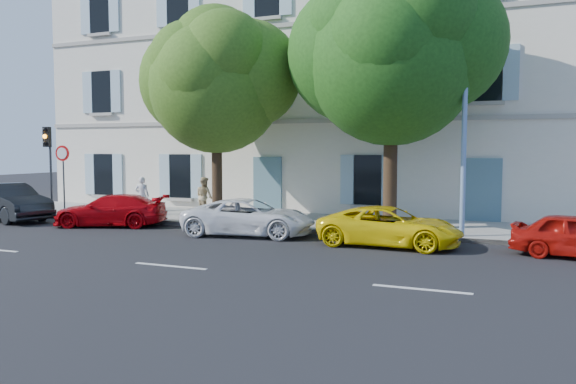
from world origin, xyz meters
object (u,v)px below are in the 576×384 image
at_px(pedestrian_b, 204,196).
at_px(street_lamp, 465,89).
at_px(tree_left, 216,87).
at_px(car_red_coupe, 111,210).
at_px(pedestrian_a, 142,196).
at_px(car_dark_sedan, 8,202).
at_px(car_yellow_supercar, 390,226).
at_px(tree_right, 392,60).
at_px(traffic_light, 48,151).
at_px(road_sign, 63,164).
at_px(car_white_coupe, 249,217).

bearing_deg(pedestrian_b, street_lamp, -163.96).
bearing_deg(tree_left, car_red_coupe, -144.22).
bearing_deg(pedestrian_a, car_dark_sedan, 6.43).
relative_size(car_red_coupe, car_yellow_supercar, 0.98).
relative_size(tree_right, traffic_light, 2.42).
xyz_separation_m(tree_right, road_sign, (-13.79, -0.41, -3.58)).
distance_m(car_red_coupe, tree_right, 11.35).
bearing_deg(tree_right, traffic_light, -178.11).
distance_m(car_white_coupe, pedestrian_a, 6.56).
xyz_separation_m(traffic_light, street_lamp, (16.92, -0.45, 1.88)).
relative_size(street_lamp, pedestrian_a, 5.09).
bearing_deg(pedestrian_b, tree_left, 170.22).
bearing_deg(street_lamp, car_dark_sedan, -175.06).
relative_size(car_white_coupe, road_sign, 1.53).
bearing_deg(car_white_coupe, pedestrian_a, 59.52).
bearing_deg(car_red_coupe, street_lamp, 77.04).
relative_size(car_white_coupe, street_lamp, 0.55).
height_order(car_dark_sedan, tree_right, tree_right).
bearing_deg(street_lamp, pedestrian_a, 174.93).
height_order(tree_right, road_sign, tree_right).
bearing_deg(car_white_coupe, car_yellow_supercar, -101.70).
height_order(car_dark_sedan, traffic_light, traffic_light).
bearing_deg(street_lamp, car_white_coupe, -168.49).
xyz_separation_m(car_red_coupe, car_white_coupe, (5.68, -0.06, 0.01)).
bearing_deg(car_white_coupe, tree_left, 38.38).
bearing_deg(car_red_coupe, pedestrian_a, 170.18).
relative_size(road_sign, street_lamp, 0.36).
relative_size(car_yellow_supercar, pedestrian_a, 2.67).
xyz_separation_m(road_sign, pedestrian_a, (3.55, 0.60, -1.27)).
distance_m(car_dark_sedan, pedestrian_b, 7.75).
height_order(car_white_coupe, street_lamp, street_lamp).
bearing_deg(road_sign, car_yellow_supercar, -8.48).
distance_m(tree_left, tree_right, 6.70).
height_order(car_white_coupe, tree_right, tree_right).
xyz_separation_m(car_dark_sedan, traffic_light, (0.21, 1.93, 2.04)).
distance_m(pedestrian_a, pedestrian_b, 2.65).
height_order(tree_left, pedestrian_a, tree_left).
relative_size(tree_right, road_sign, 3.09).
height_order(street_lamp, pedestrian_b, street_lamp).
bearing_deg(car_white_coupe, tree_right, -69.82).
bearing_deg(pedestrian_a, pedestrian_b, 169.10).
bearing_deg(pedestrian_b, pedestrian_a, 38.57).
distance_m(tree_left, street_lamp, 9.16).
distance_m(car_yellow_supercar, pedestrian_a, 11.13).
distance_m(car_red_coupe, tree_left, 6.04).
bearing_deg(street_lamp, car_yellow_supercar, -139.26).
relative_size(car_dark_sedan, traffic_light, 1.23).
bearing_deg(traffic_light, car_yellow_supercar, -7.82).
bearing_deg(tree_right, car_white_coupe, -151.45).
relative_size(tree_left, pedestrian_b, 4.97).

